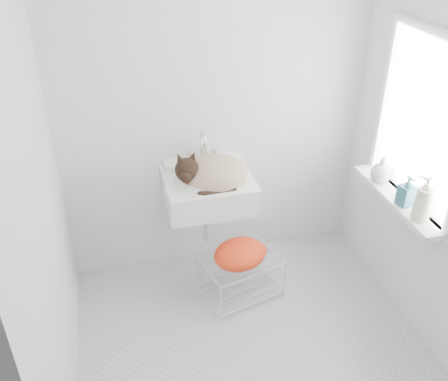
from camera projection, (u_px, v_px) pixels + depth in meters
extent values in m
cube|color=silver|center=(252.00, 343.00, 3.24)|extent=(2.20, 2.00, 0.02)
cube|color=silver|center=(215.00, 107.00, 3.42)|extent=(2.20, 0.02, 2.50)
cube|color=silver|center=(443.00, 153.00, 2.83)|extent=(0.02, 2.00, 2.50)
cube|color=silver|center=(39.00, 205.00, 2.36)|extent=(0.02, 2.00, 2.50)
cube|color=white|center=(424.00, 123.00, 2.94)|extent=(0.01, 0.80, 1.00)
cube|color=white|center=(422.00, 124.00, 2.93)|extent=(0.04, 0.90, 1.10)
cube|color=white|center=(397.00, 199.00, 3.19)|extent=(0.16, 0.88, 0.04)
cube|color=white|center=(208.00, 178.00, 3.39)|extent=(0.60, 0.53, 0.24)
ellipsoid|color=tan|center=(213.00, 174.00, 3.37)|extent=(0.51, 0.46, 0.23)
sphere|color=black|center=(189.00, 168.00, 3.22)|extent=(0.20, 0.20, 0.16)
torus|color=#B73D1B|center=(193.00, 175.00, 3.25)|extent=(0.17, 0.17, 0.06)
cube|color=silver|center=(240.00, 277.00, 3.57)|extent=(0.60, 0.49, 0.31)
ellipsoid|color=#DE6A00|center=(240.00, 260.00, 3.43)|extent=(0.44, 0.37, 0.16)
imported|color=#F8EDCE|center=(419.00, 219.00, 2.96)|extent=(0.13, 0.13, 0.24)
imported|color=#2C6677|center=(404.00, 204.00, 3.10)|extent=(0.10, 0.10, 0.20)
imported|color=silver|center=(380.00, 181.00, 3.35)|extent=(0.20, 0.20, 0.18)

